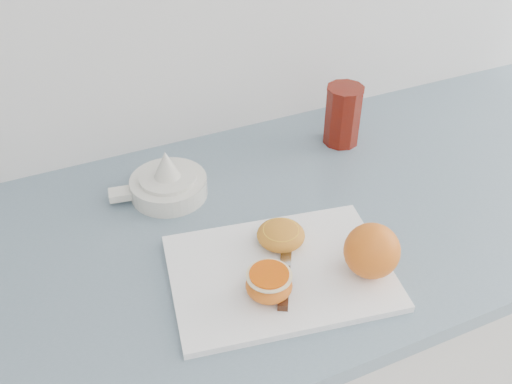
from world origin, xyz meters
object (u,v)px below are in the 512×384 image
counter (303,356)px  half_orange (269,284)px  cutting_board (280,272)px  citrus_juicer (167,183)px  red_tumbler (343,117)px

counter → half_orange: 0.53m
cutting_board → citrus_juicer: size_ratio=1.89×
half_orange → red_tumbler: size_ratio=0.55×
cutting_board → red_tumbler: (0.28, 0.29, 0.05)m
counter → half_orange: size_ratio=35.43×
cutting_board → counter: bearing=44.0°
citrus_juicer → cutting_board: bearing=-69.9°
cutting_board → citrus_juicer: (-0.10, 0.27, 0.02)m
red_tumbler → citrus_juicer: bearing=-176.0°
cutting_board → citrus_juicer: citrus_juicer is taller
counter → cutting_board: 0.49m
cutting_board → half_orange: (-0.04, -0.04, 0.03)m
half_orange → citrus_juicer: size_ratio=0.39×
half_orange → counter: bearing=44.4°
citrus_juicer → red_tumbler: (0.38, 0.03, 0.03)m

